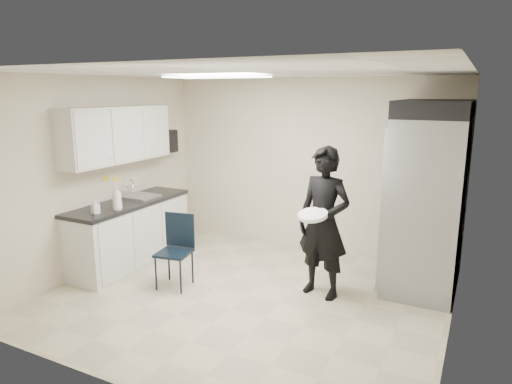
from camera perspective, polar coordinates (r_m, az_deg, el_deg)
The scene contains 21 objects.
floor at distance 5.62m, azimuth -1.25°, elevation -12.77°, with size 4.50×4.50×0.00m, color #B4AA8E.
ceiling at distance 5.09m, azimuth -1.39°, elevation 14.75°, with size 4.50×4.50×0.00m, color silver.
back_wall at distance 7.00m, azimuth 6.42°, elevation 3.38°, with size 4.50×4.50×0.00m, color beige.
left_wall at distance 6.55m, azimuth -18.98°, elevation 2.15°, with size 4.00×4.00×0.00m, color beige.
right_wall at distance 4.62m, azimuth 24.16°, elevation -2.40°, with size 4.00×4.00×0.00m, color beige.
ceiling_panel at distance 5.73m, azimuth -4.91°, elevation 14.16°, with size 1.20×0.60×0.02m, color white.
lower_counter at distance 6.69m, azimuth -15.42°, elevation -5.10°, with size 0.60×1.90×0.86m, color silver.
countertop at distance 6.57m, azimuth -15.65°, elevation -1.31°, with size 0.64×1.95×0.05m, color black.
sink at distance 6.74m, azimuth -14.09°, elevation -1.00°, with size 0.42×0.40×0.14m, color gray.
faucet at distance 6.84m, azimuth -15.43°, elevation 0.40°, with size 0.02×0.02×0.24m, color silver.
upper_cabinets at distance 6.50m, azimuth -16.96°, elevation 6.89°, with size 0.35×1.80×0.75m, color silver.
towel_dispenser at distance 7.43m, azimuth -11.10°, elevation 6.25°, with size 0.22×0.30×0.35m, color black.
notice_sticker_left at distance 6.63m, azimuth -18.28°, elevation 1.61°, with size 0.00×0.12×0.07m, color yellow.
notice_sticker_right at distance 6.78m, azimuth -17.07°, elevation 1.57°, with size 0.00×0.12×0.07m, color yellow.
commercial_fridge at distance 5.94m, azimuth 20.58°, elevation -1.44°, with size 0.80×1.35×2.10m, color gray.
fridge_compressor at distance 5.79m, azimuth 21.46°, elevation 9.67°, with size 0.80×1.35×0.20m, color black.
folding_chair at distance 5.78m, azimuth -10.24°, elevation -7.53°, with size 0.39×0.39×0.88m, color black.
man_tuxedo at distance 5.39m, azimuth 8.45°, elevation -3.84°, with size 0.66×0.44×1.79m, color black.
bucket_lid at distance 5.14m, azimuth 7.11°, elevation -2.87°, with size 0.33×0.33×0.04m, color white.
soap_bottle_a at distance 6.07m, azimuth -16.99°, elevation -0.74°, with size 0.12×0.12×0.31m, color white.
soap_bottle_b at distance 6.00m, azimuth -19.44°, elevation -1.68°, with size 0.08×0.09×0.19m, color #B6B5C2.
Camera 1 is at (2.40, -4.48, 2.40)m, focal length 32.00 mm.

